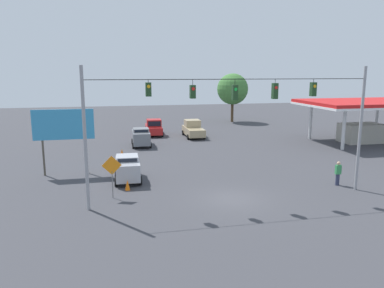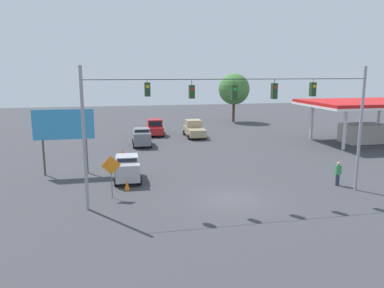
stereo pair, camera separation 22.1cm
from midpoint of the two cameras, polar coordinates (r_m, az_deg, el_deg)
name	(u,v)px [view 2 (the right image)]	position (r m, az deg, el deg)	size (l,w,h in m)	color
ground_plane	(232,199)	(24.79, 6.34, -8.32)	(140.00, 140.00, 0.00)	#3D3D42
overhead_signal_span	(235,115)	(23.61, 6.80, 4.40)	(18.35, 0.38, 8.53)	#939399
pickup_truck_red_withflow_deep	(155,128)	(49.16, -5.57, 2.51)	(2.40, 5.24, 2.12)	red
sedan_silver_parked_shoulder	(127,168)	(28.79, -9.61, -3.56)	(2.04, 3.88, 1.96)	#A8AAB2
pickup_truck_tan_oncoming_deep	(194,129)	(47.52, 0.44, 2.27)	(2.30, 5.39, 2.12)	tan
sedan_grey_withflow_far	(142,137)	(42.00, -7.52, 1.11)	(2.14, 4.04, 2.00)	slate
traffic_cone_nearest	(127,185)	(26.70, -9.64, -6.17)	(0.36, 0.36, 0.73)	orange
traffic_cone_second	(128,174)	(29.38, -9.49, -4.57)	(0.36, 0.36, 0.73)	orange
traffic_cone_third	(123,166)	(32.14, -10.21, -3.25)	(0.36, 0.36, 0.73)	orange
traffic_cone_fourth	(126,159)	(34.41, -9.92, -2.29)	(0.36, 0.36, 0.73)	orange
traffic_cone_fifth	(122,152)	(37.34, -10.38, -1.27)	(0.36, 0.36, 0.73)	orange
gas_station	(364,112)	(47.76, 24.89, 4.43)	(13.41, 9.73, 4.86)	red
roadside_billboard	(64,128)	(31.28, -18.77, 2.37)	(4.70, 0.16, 5.26)	#4C473D
work_zone_sign	(111,168)	(24.84, -11.97, -3.67)	(1.27, 0.06, 2.84)	slate
pedestrian	(338,174)	(29.24, 21.55, -4.21)	(0.40, 0.28, 1.77)	#2D334C
tree_horizon_left	(234,89)	(61.97, 6.52, 8.30)	(5.05, 5.05, 7.90)	#4C3823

